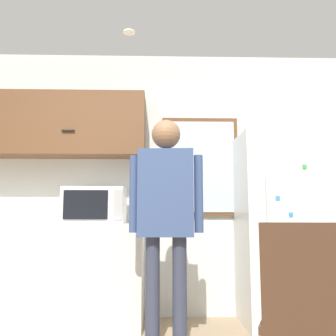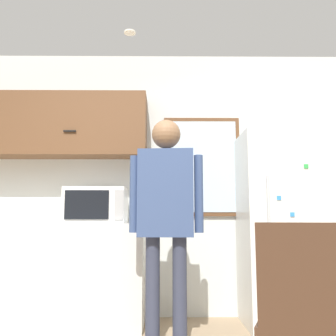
% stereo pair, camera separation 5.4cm
% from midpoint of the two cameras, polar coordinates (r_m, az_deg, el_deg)
% --- Properties ---
extents(back_wall, '(6.00, 0.06, 2.70)m').
position_cam_midpoint_polar(back_wall, '(3.89, -4.33, -1.96)').
color(back_wall, silver).
rests_on(back_wall, ground_plane).
extents(counter, '(2.23, 0.61, 0.92)m').
position_cam_midpoint_polar(counter, '(3.79, -21.97, -14.79)').
color(counter, silver).
rests_on(counter, ground_plane).
extents(upper_cabinets, '(2.23, 0.34, 0.63)m').
position_cam_midpoint_polar(upper_cabinets, '(4.00, -20.21, 6.17)').
color(upper_cabinets, brown).
extents(microwave, '(0.55, 0.41, 0.33)m').
position_cam_midpoint_polar(microwave, '(3.57, -11.49, -5.62)').
color(microwave, white).
rests_on(microwave, counter).
extents(person, '(0.58, 0.25, 1.75)m').
position_cam_midpoint_polar(person, '(2.94, -0.82, -5.54)').
color(person, '#33384C').
rests_on(person, ground_plane).
extents(refrigerator, '(0.70, 0.67, 1.76)m').
position_cam_midpoint_polar(refrigerator, '(3.67, 16.01, -8.70)').
color(refrigerator, white).
rests_on(refrigerator, ground_plane).
extents(chair, '(0.56, 0.56, 0.94)m').
position_cam_midpoint_polar(chair, '(2.03, 19.60, -19.87)').
color(chair, '#472D1E').
rests_on(chair, ground_plane).
extents(window, '(0.79, 0.05, 1.02)m').
position_cam_midpoint_polar(window, '(3.88, 4.54, 0.24)').
color(window, brown).
extents(ceiling_light, '(0.11, 0.11, 0.01)m').
position_cam_midpoint_polar(ceiling_light, '(3.72, -6.39, 19.89)').
color(ceiling_light, white).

